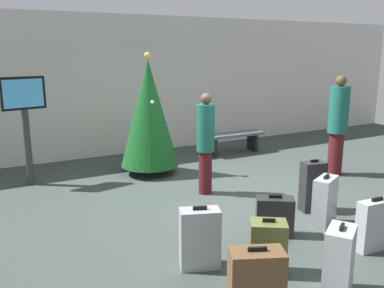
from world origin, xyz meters
name	(u,v)px	position (x,y,z in m)	size (l,w,h in m)	color
ground_plane	(241,197)	(0.00, 0.00, 0.00)	(16.00, 16.00, 0.00)	#38423D
back_wall	(149,85)	(0.00, 3.82, 1.57)	(16.00, 0.20, 3.15)	beige
holiday_tree	(149,113)	(-0.79, 1.97, 1.19)	(1.12, 1.12, 2.33)	#4C3319
flight_info_kiosk	(25,112)	(-2.95, 2.34, 1.31)	(0.75, 0.23, 1.93)	#333338
waiting_bench	(233,138)	(1.55, 2.55, 0.36)	(1.52, 0.44, 0.48)	#4C5159
traveller_0	(206,141)	(-0.42, 0.45, 0.90)	(0.39, 0.39, 1.69)	#4C1419
traveller_1	(338,123)	(2.34, 0.19, 1.01)	(0.52, 0.52, 1.91)	#4C1419
suitcase_0	(256,279)	(-1.61, -2.54, 0.29)	(0.58, 0.46, 0.61)	brown
suitcase_1	(339,262)	(-0.79, -2.76, 0.35)	(0.46, 0.42, 0.74)	#9EA0A5
suitcase_2	(375,225)	(0.35, -2.27, 0.31)	(0.49, 0.20, 0.66)	#9EA0A5
suitcase_3	(200,238)	(-1.70, -1.64, 0.34)	(0.49, 0.37, 0.72)	#9EA0A5
suitcase_4	(313,186)	(0.60, -0.99, 0.38)	(0.38, 0.27, 0.79)	#232326
suitcase_5	(274,216)	(-0.44, -1.38, 0.25)	(0.53, 0.47, 0.55)	#232326
suitcase_6	(325,202)	(0.33, -1.49, 0.35)	(0.50, 0.38, 0.73)	#9EA0A5
suitcase_7	(268,248)	(-1.12, -2.10, 0.29)	(0.47, 0.44, 0.63)	#59602D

